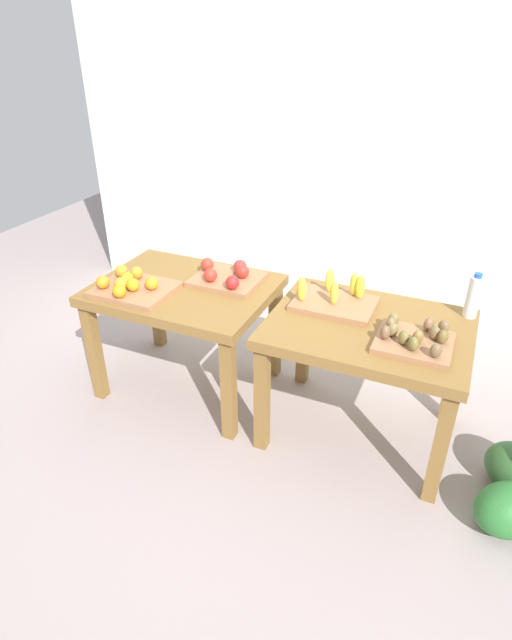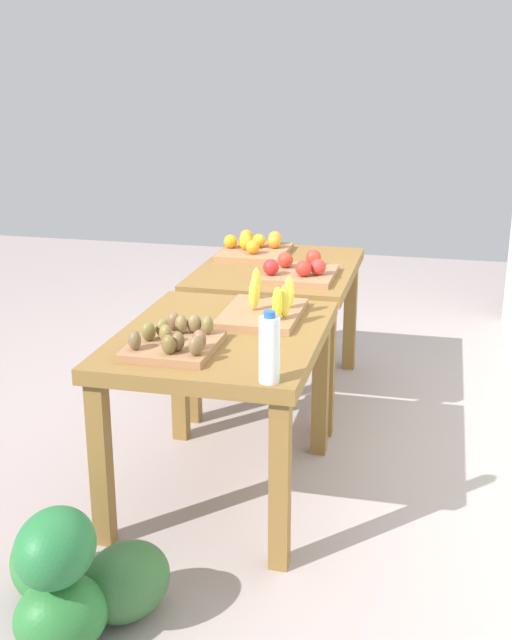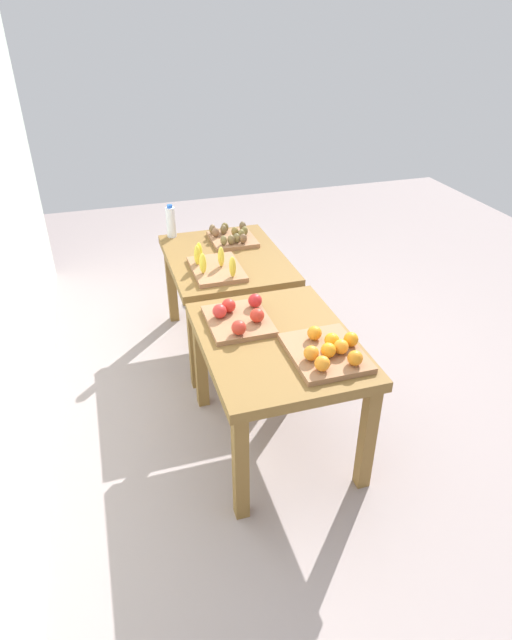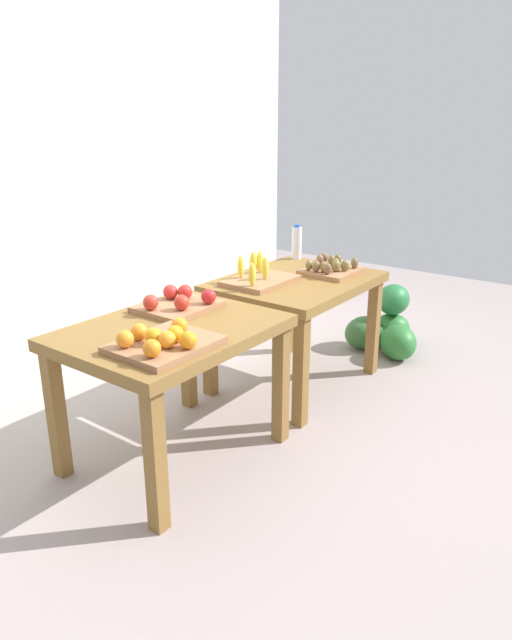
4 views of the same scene
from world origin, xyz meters
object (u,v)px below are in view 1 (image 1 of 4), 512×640
(apple_bin, at_px, (227,276))
(display_table_left, at_px, (185,301))
(banana_crate, at_px, (335,299))
(water_bottle, at_px, (473,297))
(orange_bin, at_px, (132,286))
(display_table_right, at_px, (367,341))
(kiwi_bin, at_px, (414,339))

(apple_bin, bearing_deg, display_table_left, -144.53)
(banana_crate, distance_m, water_bottle, 0.72)
(orange_bin, distance_m, water_bottle, 1.89)
(orange_bin, bearing_deg, banana_crate, 15.58)
(apple_bin, height_order, banana_crate, banana_crate)
(display_table_left, height_order, display_table_right, same)
(banana_crate, relative_size, kiwi_bin, 1.22)
(display_table_left, relative_size, orange_bin, 2.36)
(display_table_right, distance_m, orange_bin, 1.37)
(kiwi_bin, bearing_deg, display_table_left, 175.25)
(display_table_right, xyz_separation_m, kiwi_bin, (0.24, -0.11, 0.14))
(display_table_right, relative_size, apple_bin, 2.52)
(apple_bin, bearing_deg, kiwi_bin, -13.07)
(display_table_right, xyz_separation_m, water_bottle, (0.47, 0.30, 0.22))
(orange_bin, bearing_deg, water_bottle, 14.97)
(display_table_right, height_order, kiwi_bin, kiwi_bin)
(display_table_left, xyz_separation_m, apple_bin, (0.21, 0.15, 0.14))
(display_table_left, xyz_separation_m, display_table_right, (1.12, 0.00, 0.00))
(banana_crate, xyz_separation_m, water_bottle, (0.69, 0.17, 0.08))
(kiwi_bin, xyz_separation_m, water_bottle, (0.23, 0.41, 0.08))
(apple_bin, distance_m, water_bottle, 1.38)
(banana_crate, relative_size, water_bottle, 1.76)
(display_table_left, bearing_deg, banana_crate, 8.15)
(display_table_left, height_order, apple_bin, apple_bin)
(display_table_left, xyz_separation_m, banana_crate, (0.89, 0.13, 0.14))
(display_table_left, bearing_deg, display_table_right, 0.00)
(display_table_left, height_order, orange_bin, orange_bin)
(display_table_right, relative_size, kiwi_bin, 2.89)
(orange_bin, height_order, apple_bin, apple_bin)
(display_table_left, relative_size, banana_crate, 2.36)
(apple_bin, xyz_separation_m, water_bottle, (1.37, 0.15, 0.08))
(display_table_right, xyz_separation_m, orange_bin, (-1.35, -0.19, 0.14))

